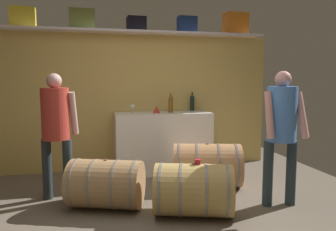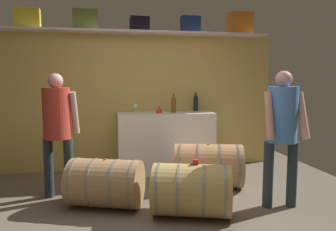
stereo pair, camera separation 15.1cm
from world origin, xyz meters
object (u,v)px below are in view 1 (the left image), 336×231
Objects in this scene: toolcase_orange at (235,24)px; tasting_cup at (198,162)px; red_funnel at (156,109)px; winemaker_pouring at (282,124)px; wine_barrel_flank at (207,165)px; toolcase_olive at (82,19)px; work_cabinet at (163,142)px; wine_barrel_far at (106,184)px; toolcase_yellow at (23,17)px; wine_barrel_near at (193,190)px; wine_bottle_amber at (171,104)px; wine_bottle_dark at (192,103)px; toolcase_black at (136,24)px; visitor_tasting at (56,123)px; wine_glass at (133,107)px; toolcase_navy at (187,25)px.

toolcase_orange is 2.94m from tasting_cup.
winemaker_pouring is at bearing -55.48° from red_funnel.
wine_barrel_flank is at bearing -56.87° from red_funnel.
toolcase_olive is at bearing -33.54° from winemaker_pouring.
work_cabinet reaches higher than wine_barrel_far.
toolcase_orange reaches higher than toolcase_yellow.
toolcase_yellow is at bearing 145.49° from wine_barrel_far.
toolcase_olive is 0.39× the size of wine_barrel_near.
wine_bottle_dark is (0.41, 0.19, 0.00)m from wine_bottle_amber.
toolcase_olive reaches higher than tasting_cup.
toolcase_yellow reaches higher than wine_barrel_near.
toolcase_olive is 3.08m from wine_barrel_near.
toolcase_black is at bearing -2.80° from toolcase_olive.
toolcase_black is at bearing 159.32° from wine_bottle_amber.
toolcase_yellow reaches higher than wine_bottle_dark.
wine_bottle_amber reaches higher than red_funnel.
visitor_tasting is (-1.94, -0.06, 0.65)m from wine_barrel_flank.
toolcase_black is at bearing 142.44° from wine_barrel_flank.
wine_barrel_flank is at bearing -70.49° from wine_bottle_amber.
red_funnel is 0.12× the size of wine_barrel_near.
toolcase_olive is 1.86m from wine_bottle_amber.
work_cabinet is (1.20, -0.19, -1.90)m from toolcase_olive.
visitor_tasting is at bearing -151.34° from wine_bottle_dark.
toolcase_black is 2.47× the size of red_funnel.
toolcase_black is 0.19× the size of work_cabinet.
toolcase_yellow is at bearing 171.65° from wine_barrel_flank.
toolcase_orange is 0.24× the size of winemaker_pouring.
toolcase_olive is 2.49m from toolcase_orange.
visitor_tasting is (-1.51, -0.93, 0.47)m from work_cabinet.
work_cabinet is at bearing 19.16° from red_funnel.
wine_glass is 1.64m from wine_barrel_far.
wine_barrel_far is (1.09, -1.52, -2.09)m from toolcase_yellow.
wine_glass is 0.14× the size of wine_barrel_flank.
work_cabinet is at bearing -160.47° from wine_bottle_dark.
toolcase_olive reaches higher than toolcase_yellow.
wine_glass is 2.00m from wine_barrel_near.
work_cabinet is 0.74m from wine_glass.
toolcase_navy is at bearing 67.25° from wine_barrel_far.
wine_glass is (-0.47, 0.05, 0.57)m from work_cabinet.
toolcase_olive is at bearing 119.53° from wine_barrel_far.
wine_glass is at bearing -14.02° from toolcase_olive.
work_cabinet is 4.89× the size of wine_bottle_dark.
wine_bottle_amber is 1.21m from wine_barrel_flank.
toolcase_black is at bearing 177.77° from toolcase_navy.
toolcase_navy reaches higher than wine_bottle_amber.
wine_barrel_near is 0.93× the size of wine_barrel_flank.
work_cabinet is at bearing 90.58° from tasting_cup.
wine_bottle_dark is 2.18m from wine_barrel_near.
work_cabinet is 2.05m from winemaker_pouring.
wine_bottle_dark is 1.03m from wine_glass.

